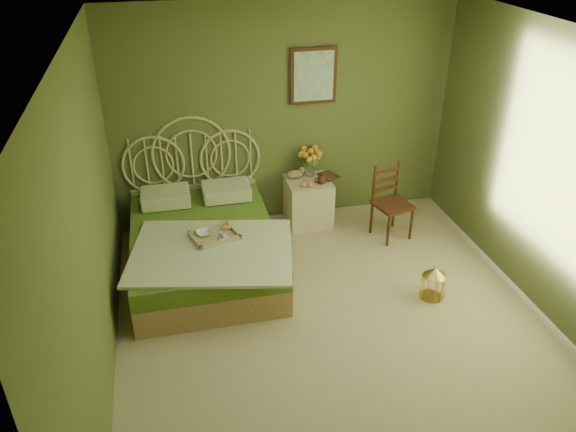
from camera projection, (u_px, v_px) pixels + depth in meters
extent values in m
plane|color=#C2B28C|center=(338.00, 328.00, 5.22)|extent=(4.50, 4.50, 0.00)
plane|color=silver|center=(354.00, 43.00, 3.94)|extent=(4.50, 4.50, 0.00)
plane|color=#536133|center=(284.00, 116.00, 6.49)|extent=(4.00, 0.00, 4.00)
plane|color=#536133|center=(89.00, 234.00, 4.19)|extent=(0.00, 4.50, 4.50)
plane|color=#536133|center=(560.00, 181.00, 4.97)|extent=(0.00, 4.50, 4.50)
cube|color=#33190E|center=(313.00, 76.00, 6.31)|extent=(0.54, 0.03, 0.64)
cube|color=white|center=(314.00, 76.00, 6.30)|extent=(0.46, 0.01, 0.56)
cube|color=tan|center=(205.00, 258.00, 5.97)|extent=(1.47, 1.96, 0.29)
cube|color=olive|center=(203.00, 239.00, 5.85)|extent=(1.47, 1.96, 0.20)
cube|color=#F1EECC|center=(212.00, 251.00, 5.43)|extent=(1.75, 1.47, 0.03)
cube|color=#F1EECC|center=(165.00, 197.00, 6.28)|extent=(0.54, 0.39, 0.16)
cube|color=#F1EECC|center=(226.00, 191.00, 6.41)|extent=(0.54, 0.39, 0.16)
cube|color=tan|center=(215.00, 238.00, 5.65)|extent=(0.53, 0.46, 0.04)
ellipsoid|color=#B77A38|center=(225.00, 228.00, 5.72)|extent=(0.12, 0.07, 0.05)
cube|color=beige|center=(308.00, 202.00, 6.80)|extent=(0.52, 0.52, 0.57)
cylinder|color=silver|center=(310.00, 169.00, 6.74)|extent=(0.10, 0.10, 0.18)
ellipsoid|color=tan|center=(295.00, 174.00, 6.70)|extent=(0.21, 0.11, 0.10)
sphere|color=#CF7650|center=(303.00, 185.00, 6.50)|extent=(0.07, 0.07, 0.07)
sphere|color=#CF7650|center=(310.00, 185.00, 6.49)|extent=(0.07, 0.07, 0.07)
cube|color=#33190E|center=(393.00, 205.00, 6.46)|extent=(0.47, 0.47, 0.04)
cylinder|color=#33190E|center=(383.00, 229.00, 6.39)|extent=(0.03, 0.03, 0.41)
cylinder|color=#33190E|center=(410.00, 226.00, 6.45)|extent=(0.03, 0.03, 0.41)
cylinder|color=#33190E|center=(373.00, 215.00, 6.67)|extent=(0.03, 0.03, 0.41)
cylinder|color=#33190E|center=(399.00, 212.00, 6.73)|extent=(0.03, 0.03, 0.41)
cube|color=#33190E|center=(389.00, 181.00, 6.49)|extent=(0.33, 0.12, 0.46)
cylinder|color=#BB903C|center=(431.00, 296.00, 5.63)|extent=(0.23, 0.23, 0.01)
cylinder|color=#BB903C|center=(433.00, 286.00, 5.57)|extent=(0.23, 0.23, 0.26)
cone|color=#BB903C|center=(435.00, 272.00, 5.48)|extent=(0.23, 0.23, 0.09)
imported|color=#381E0F|center=(323.00, 178.00, 6.71)|extent=(0.25, 0.29, 0.02)
imported|color=#472819|center=(323.00, 176.00, 6.70)|extent=(0.18, 0.22, 0.02)
imported|color=white|center=(204.00, 233.00, 5.65)|extent=(0.18, 0.18, 0.04)
imported|color=white|center=(223.00, 235.00, 5.58)|extent=(0.08, 0.08, 0.07)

